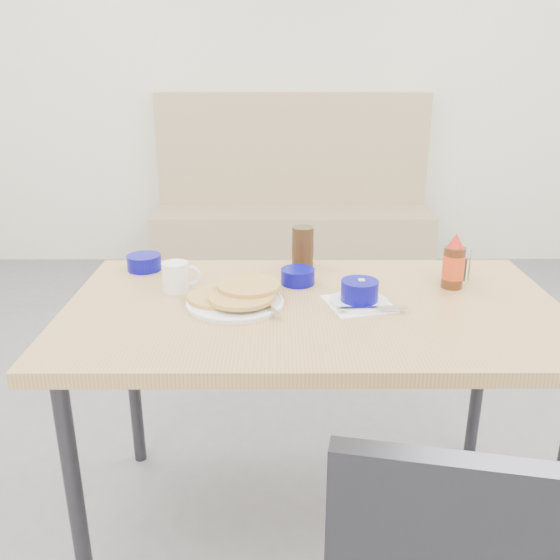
{
  "coord_description": "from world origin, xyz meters",
  "views": [
    {
      "loc": [
        -0.1,
        -1.3,
        1.4
      ],
      "look_at": [
        -0.09,
        0.28,
        0.82
      ],
      "focal_mm": 38.0,
      "sensor_mm": 36.0,
      "label": 1
    }
  ],
  "objects_px": {
    "pancake_plate": "(236,297)",
    "amber_tumbler": "(303,247)",
    "booth_bench": "(292,222)",
    "butter_bowl": "(298,277)",
    "condiment_caddy": "(456,269)",
    "grits_setting": "(360,294)",
    "syrup_bottle": "(454,264)",
    "creamer_bowl": "(144,263)",
    "coffee_mug": "(177,276)",
    "dining_table": "(313,324)"
  },
  "relations": [
    {
      "from": "coffee_mug",
      "to": "condiment_caddy",
      "type": "relative_size",
      "value": 1.13
    },
    {
      "from": "grits_setting",
      "to": "condiment_caddy",
      "type": "height_order",
      "value": "condiment_caddy"
    },
    {
      "from": "pancake_plate",
      "to": "condiment_caddy",
      "type": "distance_m",
      "value": 0.71
    },
    {
      "from": "syrup_bottle",
      "to": "creamer_bowl",
      "type": "bearing_deg",
      "value": 170.26
    },
    {
      "from": "creamer_bowl",
      "to": "condiment_caddy",
      "type": "relative_size",
      "value": 1.1
    },
    {
      "from": "grits_setting",
      "to": "syrup_bottle",
      "type": "bearing_deg",
      "value": 24.77
    },
    {
      "from": "dining_table",
      "to": "amber_tumbler",
      "type": "height_order",
      "value": "amber_tumbler"
    },
    {
      "from": "butter_bowl",
      "to": "dining_table",
      "type": "bearing_deg",
      "value": -76.74
    },
    {
      "from": "dining_table",
      "to": "butter_bowl",
      "type": "xyz_separation_m",
      "value": [
        -0.04,
        0.17,
        0.09
      ]
    },
    {
      "from": "grits_setting",
      "to": "dining_table",
      "type": "bearing_deg",
      "value": 178.27
    },
    {
      "from": "creamer_bowl",
      "to": "syrup_bottle",
      "type": "distance_m",
      "value": 0.98
    },
    {
      "from": "booth_bench",
      "to": "dining_table",
      "type": "bearing_deg",
      "value": -90.0
    },
    {
      "from": "grits_setting",
      "to": "creamer_bowl",
      "type": "relative_size",
      "value": 2.06
    },
    {
      "from": "butter_bowl",
      "to": "pancake_plate",
      "type": "bearing_deg",
      "value": -137.36
    },
    {
      "from": "coffee_mug",
      "to": "amber_tumbler",
      "type": "xyz_separation_m",
      "value": [
        0.38,
        0.22,
        0.02
      ]
    },
    {
      "from": "pancake_plate",
      "to": "butter_bowl",
      "type": "xyz_separation_m",
      "value": [
        0.18,
        0.17,
        0.0
      ]
    },
    {
      "from": "booth_bench",
      "to": "syrup_bottle",
      "type": "bearing_deg",
      "value": -79.9
    },
    {
      "from": "butter_bowl",
      "to": "syrup_bottle",
      "type": "distance_m",
      "value": 0.47
    },
    {
      "from": "butter_bowl",
      "to": "condiment_caddy",
      "type": "relative_size",
      "value": 1.03
    },
    {
      "from": "syrup_bottle",
      "to": "booth_bench",
      "type": "bearing_deg",
      "value": 100.1
    },
    {
      "from": "booth_bench",
      "to": "pancake_plate",
      "type": "distance_m",
      "value": 2.58
    },
    {
      "from": "dining_table",
      "to": "pancake_plate",
      "type": "height_order",
      "value": "pancake_plate"
    },
    {
      "from": "coffee_mug",
      "to": "grits_setting",
      "type": "relative_size",
      "value": 0.5
    },
    {
      "from": "amber_tumbler",
      "to": "condiment_caddy",
      "type": "height_order",
      "value": "amber_tumbler"
    },
    {
      "from": "booth_bench",
      "to": "butter_bowl",
      "type": "distance_m",
      "value": 2.41
    },
    {
      "from": "butter_bowl",
      "to": "condiment_caddy",
      "type": "height_order",
      "value": "condiment_caddy"
    },
    {
      "from": "condiment_caddy",
      "to": "syrup_bottle",
      "type": "distance_m",
      "value": 0.08
    },
    {
      "from": "syrup_bottle",
      "to": "condiment_caddy",
      "type": "bearing_deg",
      "value": 64.34
    },
    {
      "from": "booth_bench",
      "to": "dining_table",
      "type": "relative_size",
      "value": 1.36
    },
    {
      "from": "booth_bench",
      "to": "pancake_plate",
      "type": "bearing_deg",
      "value": -94.96
    },
    {
      "from": "butter_bowl",
      "to": "condiment_caddy",
      "type": "xyz_separation_m",
      "value": [
        0.5,
        0.03,
        0.01
      ]
    },
    {
      "from": "booth_bench",
      "to": "dining_table",
      "type": "distance_m",
      "value": 2.56
    },
    {
      "from": "amber_tumbler",
      "to": "condiment_caddy",
      "type": "relative_size",
      "value": 1.35
    },
    {
      "from": "pancake_plate",
      "to": "dining_table",
      "type": "bearing_deg",
      "value": -0.2
    },
    {
      "from": "grits_setting",
      "to": "pancake_plate",
      "type": "bearing_deg",
      "value": 179.23
    },
    {
      "from": "amber_tumbler",
      "to": "syrup_bottle",
      "type": "xyz_separation_m",
      "value": [
        0.45,
        -0.2,
        0.01
      ]
    },
    {
      "from": "creamer_bowl",
      "to": "amber_tumbler",
      "type": "relative_size",
      "value": 0.82
    },
    {
      "from": "pancake_plate",
      "to": "coffee_mug",
      "type": "distance_m",
      "value": 0.21
    },
    {
      "from": "dining_table",
      "to": "butter_bowl",
      "type": "relative_size",
      "value": 13.36
    },
    {
      "from": "booth_bench",
      "to": "condiment_caddy",
      "type": "height_order",
      "value": "booth_bench"
    },
    {
      "from": "condiment_caddy",
      "to": "booth_bench",
      "type": "bearing_deg",
      "value": 83.27
    },
    {
      "from": "creamer_bowl",
      "to": "syrup_bottle",
      "type": "xyz_separation_m",
      "value": [
        0.97,
        -0.17,
        0.05
      ]
    },
    {
      "from": "creamer_bowl",
      "to": "condiment_caddy",
      "type": "bearing_deg",
      "value": -5.86
    },
    {
      "from": "booth_bench",
      "to": "creamer_bowl",
      "type": "xyz_separation_m",
      "value": [
        -0.54,
        -2.23,
        0.43
      ]
    },
    {
      "from": "creamer_bowl",
      "to": "dining_table",
      "type": "bearing_deg",
      "value": -29.01
    },
    {
      "from": "grits_setting",
      "to": "butter_bowl",
      "type": "height_order",
      "value": "grits_setting"
    },
    {
      "from": "pancake_plate",
      "to": "amber_tumbler",
      "type": "height_order",
      "value": "amber_tumbler"
    },
    {
      "from": "dining_table",
      "to": "grits_setting",
      "type": "relative_size",
      "value": 6.1
    },
    {
      "from": "creamer_bowl",
      "to": "syrup_bottle",
      "type": "relative_size",
      "value": 0.66
    },
    {
      "from": "grits_setting",
      "to": "syrup_bottle",
      "type": "distance_m",
      "value": 0.33
    }
  ]
}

